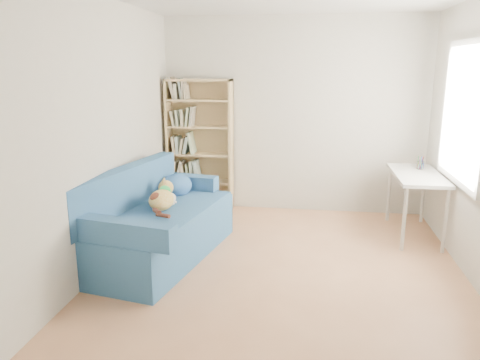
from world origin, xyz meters
name	(u,v)px	position (x,y,z in m)	size (l,w,h in m)	color
ground	(282,268)	(0.00, 0.00, 0.00)	(4.00, 4.00, 0.00)	#AC744D
room_shell	(297,102)	(0.10, 0.03, 1.64)	(3.54, 4.04, 2.62)	silver
sofa	(156,223)	(-1.32, 0.12, 0.36)	(1.25, 2.07, 0.94)	navy
bookshelf	(200,151)	(-1.25, 1.85, 0.82)	(0.89, 0.28, 1.79)	tan
desk	(417,180)	(1.47, 1.17, 0.67)	(0.52, 1.14, 0.75)	silver
pen_cup	(421,164)	(1.55, 1.43, 0.81)	(0.08, 0.08, 0.16)	white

